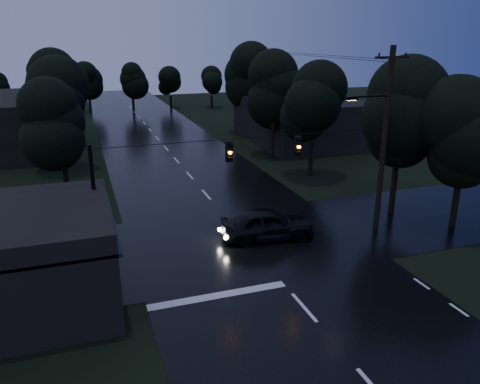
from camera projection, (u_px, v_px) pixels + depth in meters
main_road at (177, 161)px, 41.26m from camera, size 12.00×120.00×0.02m
cross_street at (245, 240)px, 25.12m from camera, size 60.00×9.00×0.02m
building_far_right at (301, 120)px, 48.50m from camera, size 10.00×14.00×4.40m
building_far_left at (11, 123)px, 45.08m from camera, size 10.00×16.00×5.00m
utility_pole_main at (383, 138)px, 24.87m from camera, size 3.50×0.30×10.00m
utility_pole_far at (273, 115)px, 40.82m from camera, size 2.00×0.30×7.50m
anchor_pole_left at (96, 210)px, 20.94m from camera, size 0.18×0.18×6.00m
span_signals at (264, 148)px, 22.73m from camera, size 15.00×0.37×1.12m
tree_corner_near at (401, 116)px, 27.24m from camera, size 4.48×4.48×9.44m
tree_corner_far at (466, 136)px, 25.40m from camera, size 3.92×3.92×8.26m
tree_left_a at (59, 122)px, 29.63m from camera, size 3.92×3.92×8.26m
tree_left_b at (52, 101)px, 36.50m from camera, size 4.20×4.20×8.85m
tree_left_c at (49, 85)px, 45.16m from camera, size 4.48×4.48×9.44m
tree_right_a at (313, 104)px, 35.11m from camera, size 4.20×4.20×8.85m
tree_right_b at (278, 88)px, 42.35m from camera, size 4.48×4.48×9.44m
tree_right_c at (247, 75)px, 51.39m from camera, size 4.76×4.76×10.03m
car at (267, 224)px, 25.06m from camera, size 5.20×2.59×1.70m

